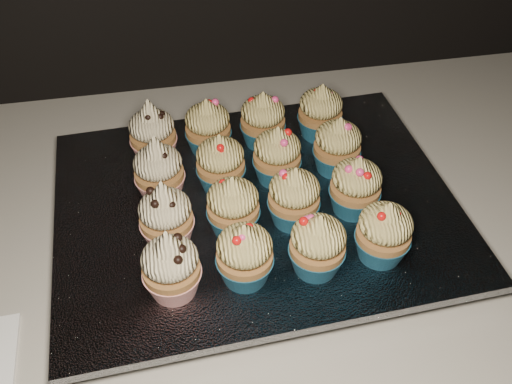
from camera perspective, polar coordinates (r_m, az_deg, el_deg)
cabinet at (r=1.15m, az=-0.33°, el=-17.91°), size 2.40×0.60×0.86m
worktop at (r=0.78m, az=-0.45°, el=-2.04°), size 2.44×0.64×0.04m
baking_tray at (r=0.74m, az=0.00°, el=-2.19°), size 0.47×0.37×0.02m
foil_lining at (r=0.73m, az=0.00°, el=-1.26°), size 0.51×0.41×0.01m
cupcake_0 at (r=0.61m, az=-8.51°, el=-7.36°), size 0.06×0.06×0.10m
cupcake_1 at (r=0.61m, az=-1.15°, el=-6.29°), size 0.06×0.06×0.08m
cupcake_2 at (r=0.63m, az=6.18°, el=-5.32°), size 0.06×0.06×0.08m
cupcake_3 at (r=0.65m, az=12.67°, el=-3.99°), size 0.06×0.06×0.08m
cupcake_4 at (r=0.66m, az=-8.99°, el=-2.42°), size 0.06×0.06×0.10m
cupcake_5 at (r=0.66m, az=-2.31°, el=-1.48°), size 0.06×0.06×0.08m
cupcake_6 at (r=0.67m, az=3.82°, el=-0.55°), size 0.06×0.06×0.08m
cupcake_7 at (r=0.70m, az=9.92°, el=0.54°), size 0.06×0.06×0.08m
cupcake_8 at (r=0.72m, az=-9.70°, el=2.14°), size 0.06×0.06×0.10m
cupcake_9 at (r=0.72m, az=-3.56°, el=2.84°), size 0.06×0.06×0.08m
cupcake_10 at (r=0.73m, az=2.12°, el=3.63°), size 0.06×0.06×0.08m
cupcake_11 at (r=0.75m, az=8.12°, el=4.55°), size 0.06×0.06×0.08m
cupcake_12 at (r=0.78m, az=-10.30°, el=5.80°), size 0.06×0.06×0.10m
cupcake_13 at (r=0.78m, az=-4.83°, el=6.43°), size 0.06×0.06×0.08m
cupcake_14 at (r=0.79m, az=0.69°, el=7.18°), size 0.06×0.06×0.08m
cupcake_15 at (r=0.81m, az=6.45°, el=7.91°), size 0.06×0.06×0.08m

